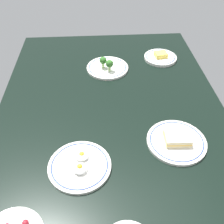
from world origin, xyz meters
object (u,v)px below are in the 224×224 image
object	(u,v)px
plate_cheese	(160,57)
plate_eggs	(80,165)
plate_broccoli	(107,67)
plate_sandwich	(177,141)

from	to	relation	value
plate_cheese	plate_eggs	size ratio (longest dim) A/B	0.81
plate_broccoli	plate_sandwich	bearing A→B (deg)	24.15
plate_sandwich	plate_cheese	xyz separation A→B (cm)	(-61.58, 6.41, -0.04)
plate_broccoli	plate_cheese	xyz separation A→B (cm)	(-8.51, 30.20, -0.22)
plate_broccoli	plate_eggs	distance (cm)	63.27
plate_sandwich	plate_cheese	bearing A→B (deg)	174.06
plate_sandwich	plate_broccoli	distance (cm)	58.16
plate_cheese	plate_eggs	distance (cm)	82.53
plate_sandwich	plate_eggs	distance (cm)	37.58
plate_sandwich	plate_eggs	size ratio (longest dim) A/B	1.02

